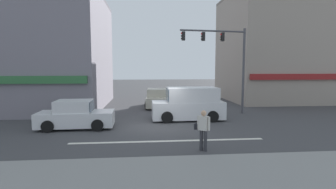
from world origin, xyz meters
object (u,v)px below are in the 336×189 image
object	(u,v)px
sedan_waiting_far	(157,99)
pedestrian_mid_crossing	(90,103)
utility_pole_near_left	(46,50)
traffic_light_mast	(227,55)
sedan_crossing_leftbound	(76,116)
pedestrian_foreground_with_bag	(203,128)
van_approaching_near	(189,104)

from	to	relation	value
sedan_waiting_far	pedestrian_mid_crossing	world-z (taller)	pedestrian_mid_crossing
sedan_waiting_far	pedestrian_mid_crossing	size ratio (longest dim) A/B	2.51
utility_pole_near_left	traffic_light_mast	distance (m)	12.89
sedan_waiting_far	sedan_crossing_leftbound	size ratio (longest dim) A/B	1.01
pedestrian_mid_crossing	utility_pole_near_left	bearing A→B (deg)	159.66
sedan_waiting_far	sedan_crossing_leftbound	bearing A→B (deg)	-122.87
sedan_waiting_far	sedan_crossing_leftbound	xyz separation A→B (m)	(-4.89, -7.57, 0.00)
pedestrian_foreground_with_bag	utility_pole_near_left	bearing A→B (deg)	135.21
sedan_waiting_far	utility_pole_near_left	bearing A→B (deg)	-159.53
utility_pole_near_left	van_approaching_near	distance (m)	10.81
van_approaching_near	sedan_crossing_leftbound	distance (m)	6.96
utility_pole_near_left	pedestrian_foreground_with_bag	world-z (taller)	utility_pole_near_left
utility_pole_near_left	sedan_waiting_far	distance (m)	9.36
sedan_waiting_far	sedan_crossing_leftbound	world-z (taller)	same
pedestrian_mid_crossing	traffic_light_mast	bearing A→B (deg)	1.58
traffic_light_mast	sedan_crossing_leftbound	distance (m)	11.05
van_approaching_near	sedan_waiting_far	distance (m)	6.07
pedestrian_foreground_with_bag	sedan_waiting_far	bearing A→B (deg)	96.02
sedan_waiting_far	pedestrian_foreground_with_bag	xyz separation A→B (m)	(1.28, -12.15, 0.24)
utility_pole_near_left	van_approaching_near	xyz separation A→B (m)	(9.79, -2.81, -3.62)
utility_pole_near_left	sedan_crossing_leftbound	size ratio (longest dim) A/B	2.16
utility_pole_near_left	sedan_crossing_leftbound	distance (m)	6.77
utility_pole_near_left	traffic_light_mast	world-z (taller)	utility_pole_near_left
traffic_light_mast	van_approaching_near	xyz separation A→B (m)	(-3.06, -1.89, -3.30)
utility_pole_near_left	pedestrian_foreground_with_bag	xyz separation A→B (m)	(9.25, -9.18, -3.67)
van_approaching_near	sedan_crossing_leftbound	xyz separation A→B (m)	(-6.72, -1.79, -0.29)
utility_pole_near_left	sedan_crossing_leftbound	world-z (taller)	utility_pole_near_left
traffic_light_mast	pedestrian_mid_crossing	world-z (taller)	traffic_light_mast
utility_pole_near_left	pedestrian_mid_crossing	bearing A→B (deg)	-20.34
pedestrian_foreground_with_bag	pedestrian_mid_crossing	world-z (taller)	same
utility_pole_near_left	van_approaching_near	bearing A→B (deg)	-16.00
van_approaching_near	pedestrian_mid_crossing	bearing A→B (deg)	166.17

